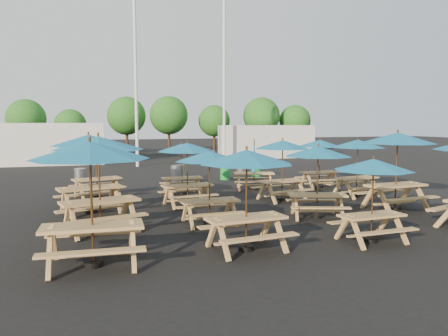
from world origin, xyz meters
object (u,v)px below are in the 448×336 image
object	(u,v)px
waste_bin_2	(180,173)
waste_bin_4	(241,171)
picnic_unit_5	(209,160)
waste_bin_0	(80,177)
picnic_unit_4	(247,162)
waste_bin_3	(225,172)
picnic_unit_11	(254,169)
picnic_unit_13	(397,142)
picnic_unit_8	(373,169)
waste_bin_5	(256,170)
picnic_unit_0	(90,157)
picnic_unit_15	(320,146)
picnic_unit_7	(182,150)
picnic_unit_2	(89,145)
waste_bin_1	(176,174)
picnic_unit_6	(187,151)
picnic_unit_3	(96,147)
picnic_unit_14	(358,147)
picnic_unit_1	(98,148)
picnic_unit_9	(318,155)
picnic_unit_10	(283,148)

from	to	relation	value
waste_bin_2	waste_bin_4	size ratio (longest dim) A/B	1.00
picnic_unit_5	waste_bin_0	size ratio (longest dim) A/B	2.63
picnic_unit_4	waste_bin_3	distance (m)	12.21
picnic_unit_11	picnic_unit_13	xyz separation A→B (m)	(2.84, -5.44, 1.33)
picnic_unit_8	waste_bin_5	world-z (taller)	picnic_unit_8
picnic_unit_0	picnic_unit_15	bearing A→B (deg)	42.51
picnic_unit_15	waste_bin_5	bearing A→B (deg)	107.80
picnic_unit_4	waste_bin_4	world-z (taller)	picnic_unit_4
picnic_unit_4	waste_bin_5	distance (m)	12.82
picnic_unit_7	waste_bin_0	xyz separation A→B (m)	(-3.94, 3.55, -1.37)
picnic_unit_2	picnic_unit_5	world-z (taller)	picnic_unit_2
picnic_unit_0	picnic_unit_8	bearing A→B (deg)	1.43
waste_bin_1	waste_bin_5	bearing A→B (deg)	1.57
picnic_unit_6	waste_bin_0	bearing A→B (deg)	113.78
picnic_unit_5	waste_bin_1	distance (m)	9.13
waste_bin_3	waste_bin_5	distance (m)	1.70
picnic_unit_5	picnic_unit_6	bearing A→B (deg)	87.53
waste_bin_0	picnic_unit_8	bearing A→B (deg)	-59.88
picnic_unit_11	waste_bin_0	size ratio (longest dim) A/B	2.72
picnic_unit_3	picnic_unit_14	size ratio (longest dim) A/B	1.06
waste_bin_3	waste_bin_4	distance (m)	0.94
picnic_unit_3	waste_bin_1	xyz separation A→B (m)	(3.73, 3.53, -1.55)
picnic_unit_5	picnic_unit_7	distance (m)	5.33
waste_bin_3	waste_bin_4	world-z (taller)	same
picnic_unit_0	picnic_unit_1	distance (m)	2.83
picnic_unit_15	picnic_unit_3	bearing A→B (deg)	175.60
picnic_unit_3	picnic_unit_4	world-z (taller)	picnic_unit_4
picnic_unit_0	picnic_unit_4	distance (m)	3.30
picnic_unit_0	picnic_unit_6	world-z (taller)	picnic_unit_0
picnic_unit_4	picnic_unit_9	distance (m)	4.06
picnic_unit_14	waste_bin_3	world-z (taller)	picnic_unit_14
waste_bin_4	waste_bin_0	bearing A→B (deg)	-177.57
picnic_unit_1	picnic_unit_3	distance (m)	5.44
picnic_unit_0	waste_bin_0	bearing A→B (deg)	94.73
picnic_unit_4	picnic_unit_6	world-z (taller)	picnic_unit_4
picnic_unit_5	picnic_unit_11	world-z (taller)	picnic_unit_11
picnic_unit_7	waste_bin_2	xyz separation A→B (m)	(0.70, 3.88, -1.37)
picnic_unit_14	picnic_unit_6	bearing A→B (deg)	167.65
picnic_unit_5	picnic_unit_10	world-z (taller)	picnic_unit_10
waste_bin_5	picnic_unit_13	bearing A→B (deg)	-81.41
picnic_unit_6	waste_bin_2	bearing A→B (deg)	73.39
picnic_unit_7	waste_bin_5	bearing A→B (deg)	38.04
picnic_unit_11	waste_bin_4	distance (m)	3.74
picnic_unit_6	picnic_unit_9	xyz separation A→B (m)	(3.30, -3.05, -0.01)
picnic_unit_7	waste_bin_2	distance (m)	4.18
picnic_unit_9	picnic_unit_10	size ratio (longest dim) A/B	1.05
picnic_unit_7	waste_bin_0	bearing A→B (deg)	136.87
picnic_unit_3	picnic_unit_7	distance (m)	3.26
picnic_unit_0	picnic_unit_5	world-z (taller)	picnic_unit_0
picnic_unit_3	picnic_unit_2	bearing A→B (deg)	-111.47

